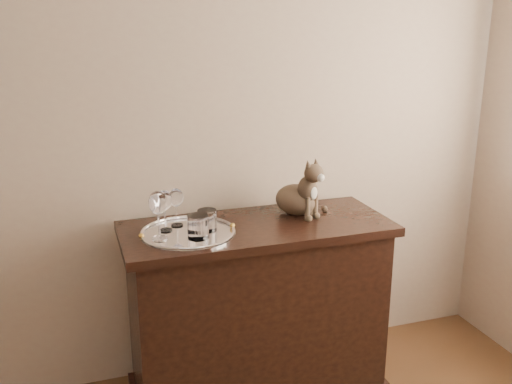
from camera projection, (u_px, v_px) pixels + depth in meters
wall_back at (104, 109)px, 2.49m from camera, size 4.00×0.10×2.70m
sideboard at (257, 310)px, 2.65m from camera, size 1.20×0.50×0.85m
tray at (188, 234)px, 2.40m from camera, size 0.40×0.40×0.01m
wine_glass_a at (165, 211)px, 2.41m from camera, size 0.07×0.07×0.18m
wine_glass_b at (176, 207)px, 2.47m from camera, size 0.06×0.06×0.17m
wine_glass_c at (159, 215)px, 2.31m from camera, size 0.08×0.08×0.20m
tumbler_b at (198, 227)px, 2.33m from camera, size 0.09×0.09×0.10m
tumbler_c at (207, 220)px, 2.42m from camera, size 0.08×0.08×0.09m
cat at (297, 185)px, 2.63m from camera, size 0.35×0.34×0.28m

